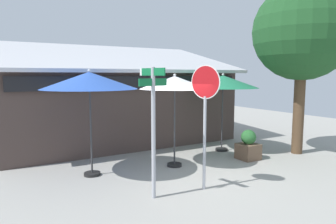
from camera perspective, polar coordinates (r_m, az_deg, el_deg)
name	(u,v)px	position (r m, az deg, el deg)	size (l,w,h in m)	color
ground_plane	(192,176)	(8.68, 4.47, -11.68)	(28.00, 28.00, 0.10)	#9E9B93
cafe_building	(116,104)	(12.82, -9.65, 1.40)	(9.37, 5.09, 4.09)	#473833
street_sign_post	(153,120)	(6.63, -2.76, -1.54)	(0.74, 0.80, 2.88)	#A8AAB2
stop_sign	(205,104)	(7.16, 6.89, 1.56)	(0.28, 0.74, 2.94)	#A8AAB2
patio_umbrella_royal_blue_left	(89,81)	(8.34, -14.38, 5.57)	(2.53, 2.53, 2.86)	black
patio_umbrella_ivory_center	(175,84)	(8.94, 1.24, 5.31)	(2.08, 2.08, 2.75)	black
patio_umbrella_forest_green_right	(223,82)	(11.01, 10.15, 5.48)	(2.49, 2.49, 2.77)	black
shade_tree	(307,34)	(11.58, 24.42, 13.09)	(3.51, 3.28, 5.81)	brown
sidewalk_planter	(248,146)	(10.31, 14.66, -6.17)	(0.62, 0.62, 0.97)	brown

